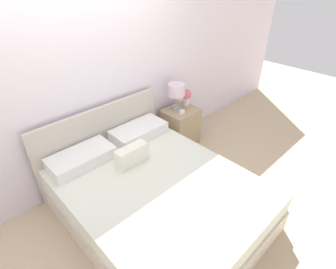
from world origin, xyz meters
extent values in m
plane|color=#CCB28E|center=(0.00, 0.00, 0.00)|extent=(12.00, 12.00, 0.00)
cube|color=white|center=(0.00, 0.07, 1.30)|extent=(8.00, 0.06, 2.60)
cube|color=beige|center=(0.00, -1.04, 0.14)|extent=(1.64, 2.09, 0.29)
cube|color=white|center=(0.00, -1.04, 0.39)|extent=(1.61, 2.04, 0.21)
cube|color=beige|center=(0.00, -0.03, 0.48)|extent=(1.67, 0.05, 0.95)
cube|color=white|center=(-0.39, -0.25, 0.57)|extent=(0.69, 0.36, 0.14)
cube|color=white|center=(0.39, -0.25, 0.57)|extent=(0.69, 0.36, 0.14)
cube|color=white|center=(0.00, -0.63, 0.61)|extent=(0.36, 0.13, 0.22)
cube|color=tan|center=(1.19, -0.23, 0.29)|extent=(0.48, 0.41, 0.58)
sphere|color=#B2AD93|center=(1.19, -0.44, 0.45)|extent=(0.02, 0.02, 0.02)
cylinder|color=#A8B2BC|center=(1.15, -0.17, 0.60)|extent=(0.11, 0.11, 0.06)
cylinder|color=#B7B29E|center=(1.15, -0.17, 0.72)|extent=(0.02, 0.02, 0.17)
cylinder|color=silver|center=(1.15, -0.17, 0.88)|extent=(0.24, 0.24, 0.17)
cylinder|color=white|center=(1.35, -0.17, 0.64)|extent=(0.08, 0.08, 0.12)
sphere|color=#E06B7F|center=(1.35, -0.17, 0.75)|extent=(0.15, 0.15, 0.15)
sphere|color=#609356|center=(1.39, -0.17, 0.71)|extent=(0.07, 0.07, 0.07)
cube|color=white|center=(1.10, -0.33, 0.61)|extent=(0.06, 0.05, 0.07)
cylinder|color=white|center=(1.10, -0.35, 0.61)|extent=(0.05, 0.00, 0.05)
camera|label=1|loc=(-1.27, -2.51, 2.32)|focal=28.00mm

